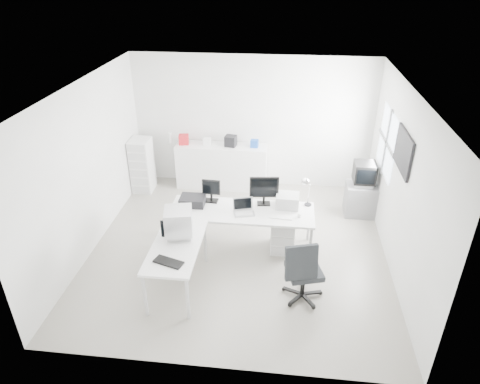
# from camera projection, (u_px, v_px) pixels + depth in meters

# --- Properties ---
(floor) EXTENTS (5.00, 5.00, 0.01)m
(floor) POSITION_uv_depth(u_px,v_px,m) (239.00, 248.00, 7.45)
(floor) COLOR #BBB6A8
(floor) RESTS_ON ground
(ceiling) EXTENTS (5.00, 5.00, 0.01)m
(ceiling) POSITION_uv_depth(u_px,v_px,m) (238.00, 88.00, 6.10)
(ceiling) COLOR white
(ceiling) RESTS_ON back_wall
(back_wall) EXTENTS (5.00, 0.02, 2.80)m
(back_wall) POSITION_uv_depth(u_px,v_px,m) (252.00, 123.00, 8.95)
(back_wall) COLOR white
(back_wall) RESTS_ON floor
(left_wall) EXTENTS (0.02, 5.00, 2.80)m
(left_wall) POSITION_uv_depth(u_px,v_px,m) (88.00, 168.00, 7.02)
(left_wall) COLOR white
(left_wall) RESTS_ON floor
(right_wall) EXTENTS (0.02, 5.00, 2.80)m
(right_wall) POSITION_uv_depth(u_px,v_px,m) (401.00, 184.00, 6.53)
(right_wall) COLOR white
(right_wall) RESTS_ON floor
(window) EXTENTS (0.02, 1.20, 1.10)m
(window) POSITION_uv_depth(u_px,v_px,m) (387.00, 142.00, 7.48)
(window) COLOR white
(window) RESTS_ON right_wall
(wall_picture) EXTENTS (0.04, 0.90, 0.60)m
(wall_picture) POSITION_uv_depth(u_px,v_px,m) (403.00, 151.00, 6.38)
(wall_picture) COLOR black
(wall_picture) RESTS_ON right_wall
(main_desk) EXTENTS (2.40, 0.80, 0.75)m
(main_desk) POSITION_uv_depth(u_px,v_px,m) (242.00, 229.00, 7.29)
(main_desk) COLOR silver
(main_desk) RESTS_ON floor
(side_desk) EXTENTS (0.70, 1.40, 0.75)m
(side_desk) POSITION_uv_depth(u_px,v_px,m) (177.00, 266.00, 6.41)
(side_desk) COLOR silver
(side_desk) RESTS_ON floor
(drawer_pedestal) EXTENTS (0.40, 0.50, 0.60)m
(drawer_pedestal) POSITION_uv_depth(u_px,v_px,m) (283.00, 234.00, 7.30)
(drawer_pedestal) COLOR silver
(drawer_pedestal) RESTS_ON floor
(inkjet_printer) EXTENTS (0.42, 0.33, 0.15)m
(inkjet_printer) POSITION_uv_depth(u_px,v_px,m) (193.00, 201.00, 7.24)
(inkjet_printer) COLOR black
(inkjet_printer) RESTS_ON main_desk
(lcd_monitor_small) EXTENTS (0.32, 0.20, 0.39)m
(lcd_monitor_small) POSITION_uv_depth(u_px,v_px,m) (211.00, 191.00, 7.29)
(lcd_monitor_small) COLOR black
(lcd_monitor_small) RESTS_ON main_desk
(lcd_monitor_large) EXTENTS (0.51, 0.24, 0.51)m
(lcd_monitor_large) POSITION_uv_depth(u_px,v_px,m) (264.00, 191.00, 7.17)
(lcd_monitor_large) COLOR black
(lcd_monitor_large) RESTS_ON main_desk
(laptop) EXTENTS (0.42, 0.42, 0.22)m
(laptop) POSITION_uv_depth(u_px,v_px,m) (244.00, 208.00, 6.96)
(laptop) COLOR #B7B7BA
(laptop) RESTS_ON main_desk
(white_keyboard) EXTENTS (0.38, 0.14, 0.02)m
(white_keyboard) POSITION_uv_depth(u_px,v_px,m) (281.00, 217.00, 6.91)
(white_keyboard) COLOR silver
(white_keyboard) RESTS_ON main_desk
(white_mouse) EXTENTS (0.06, 0.06, 0.06)m
(white_mouse) POSITION_uv_depth(u_px,v_px,m) (299.00, 215.00, 6.91)
(white_mouse) COLOR silver
(white_mouse) RESTS_ON main_desk
(laser_printer) EXTENTS (0.39, 0.34, 0.22)m
(laser_printer) POSITION_uv_depth(u_px,v_px,m) (287.00, 201.00, 7.17)
(laser_printer) COLOR #B7B7B7
(laser_printer) RESTS_ON main_desk
(desk_lamp) EXTENTS (0.19, 0.19, 0.50)m
(desk_lamp) POSITION_uv_depth(u_px,v_px,m) (309.00, 192.00, 7.14)
(desk_lamp) COLOR silver
(desk_lamp) RESTS_ON main_desk
(crt_monitor) EXTENTS (0.43, 0.43, 0.42)m
(crt_monitor) POSITION_uv_depth(u_px,v_px,m) (179.00, 224.00, 6.35)
(crt_monitor) COLOR #B7B7BA
(crt_monitor) RESTS_ON side_desk
(black_keyboard) EXTENTS (0.45, 0.29, 0.03)m
(black_keyboard) POSITION_uv_depth(u_px,v_px,m) (169.00, 262.00, 5.88)
(black_keyboard) COLOR black
(black_keyboard) RESTS_ON side_desk
(office_chair) EXTENTS (0.77, 0.77, 1.07)m
(office_chair) POSITION_uv_depth(u_px,v_px,m) (304.00, 268.00, 6.12)
(office_chair) COLOR #26282B
(office_chair) RESTS_ON floor
(tv_cabinet) EXTENTS (0.58, 0.48, 0.64)m
(tv_cabinet) POSITION_uv_depth(u_px,v_px,m) (360.00, 199.00, 8.30)
(tv_cabinet) COLOR slate
(tv_cabinet) RESTS_ON floor
(crt_tv) EXTENTS (0.50, 0.48, 0.45)m
(crt_tv) POSITION_uv_depth(u_px,v_px,m) (364.00, 174.00, 8.04)
(crt_tv) COLOR black
(crt_tv) RESTS_ON tv_cabinet
(sideboard) EXTENTS (1.93, 0.48, 0.97)m
(sideboard) POSITION_uv_depth(u_px,v_px,m) (222.00, 166.00, 9.23)
(sideboard) COLOR silver
(sideboard) RESTS_ON floor
(clutter_box_a) EXTENTS (0.23, 0.21, 0.20)m
(clutter_box_a) POSITION_uv_depth(u_px,v_px,m) (184.00, 139.00, 9.03)
(clutter_box_a) COLOR red
(clutter_box_a) RESTS_ON sideboard
(clutter_box_b) EXTENTS (0.16, 0.13, 0.15)m
(clutter_box_b) POSITION_uv_depth(u_px,v_px,m) (207.00, 142.00, 8.99)
(clutter_box_b) COLOR silver
(clutter_box_b) RESTS_ON sideboard
(clutter_box_c) EXTENTS (0.26, 0.24, 0.23)m
(clutter_box_c) POSITION_uv_depth(u_px,v_px,m) (231.00, 141.00, 8.92)
(clutter_box_c) COLOR black
(clutter_box_c) RESTS_ON sideboard
(clutter_box_d) EXTENTS (0.17, 0.15, 0.16)m
(clutter_box_d) POSITION_uv_depth(u_px,v_px,m) (254.00, 143.00, 8.89)
(clutter_box_d) COLOR #1747A6
(clutter_box_d) RESTS_ON sideboard
(clutter_bottle) EXTENTS (0.07, 0.07, 0.22)m
(clutter_bottle) POSITION_uv_depth(u_px,v_px,m) (170.00, 138.00, 9.09)
(clutter_bottle) COLOR silver
(clutter_bottle) RESTS_ON sideboard
(filing_cabinet) EXTENTS (0.41, 0.48, 1.16)m
(filing_cabinet) POSITION_uv_depth(u_px,v_px,m) (142.00, 165.00, 9.05)
(filing_cabinet) COLOR silver
(filing_cabinet) RESTS_ON floor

